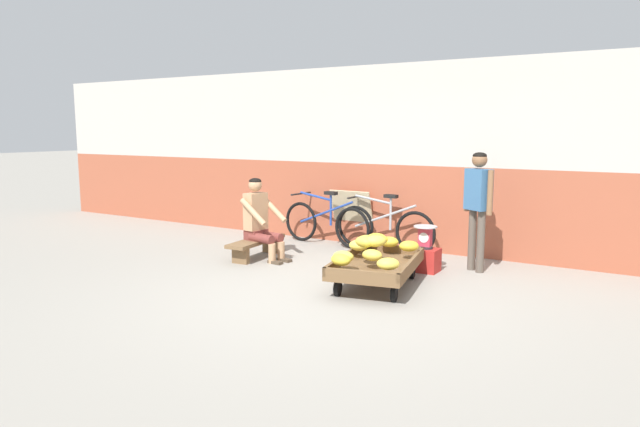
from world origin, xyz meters
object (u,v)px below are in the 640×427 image
at_px(plastic_crate, 425,260).
at_px(vendor_seated, 260,219).
at_px(banana_cart, 377,267).
at_px(sign_board, 353,217).
at_px(customer_adult, 478,198).
at_px(weighing_scale, 425,237).
at_px(bicycle_near_left, 326,223).
at_px(bicycle_far_left, 384,227).
at_px(low_bench, 256,244).

bearing_deg(plastic_crate, vendor_seated, -166.72).
height_order(banana_cart, sign_board, sign_board).
bearing_deg(banana_cart, customer_adult, 60.36).
relative_size(weighing_scale, customer_adult, 0.20).
height_order(bicycle_near_left, sign_board, sign_board).
bearing_deg(sign_board, bicycle_far_left, -18.50).
xyz_separation_m(low_bench, weighing_scale, (2.33, 0.52, 0.25)).
distance_m(banana_cart, sign_board, 2.56).
distance_m(plastic_crate, bicycle_far_left, 1.37).
xyz_separation_m(weighing_scale, customer_adult, (0.56, 0.36, 0.50)).
relative_size(vendor_seated, sign_board, 1.32).
relative_size(bicycle_near_left, customer_adult, 1.08).
bearing_deg(plastic_crate, bicycle_near_left, 157.86).
relative_size(banana_cart, plastic_crate, 4.39).
relative_size(low_bench, weighing_scale, 3.73).
distance_m(banana_cart, low_bench, 2.18).
bearing_deg(bicycle_far_left, plastic_crate, -42.25).
height_order(low_bench, sign_board, sign_board).
xyz_separation_m(sign_board, customer_adult, (2.21, -0.77, 0.52)).
bearing_deg(low_bench, bicycle_far_left, 46.99).
bearing_deg(plastic_crate, low_bench, -167.49).
bearing_deg(plastic_crate, bicycle_far_left, 137.75).
xyz_separation_m(plastic_crate, customer_adult, (0.56, 0.36, 0.80)).
bearing_deg(plastic_crate, customer_adult, 32.60).
distance_m(plastic_crate, sign_board, 2.02).
relative_size(plastic_crate, bicycle_far_left, 0.22).
bearing_deg(banana_cart, bicycle_far_left, 112.87).
distance_m(vendor_seated, sign_board, 1.76).
xyz_separation_m(bicycle_near_left, sign_board, (0.32, 0.32, 0.08)).
height_order(vendor_seated, weighing_scale, vendor_seated).
distance_m(low_bench, bicycle_far_left, 1.95).
xyz_separation_m(banana_cart, customer_adult, (0.76, 1.34, 0.71)).
bearing_deg(bicycle_far_left, weighing_scale, -42.29).
distance_m(sign_board, customer_adult, 2.40).
xyz_separation_m(low_bench, plastic_crate, (2.33, 0.52, -0.05)).
height_order(vendor_seated, plastic_crate, vendor_seated).
relative_size(bicycle_near_left, bicycle_far_left, 1.00).
relative_size(plastic_crate, sign_board, 0.42).
bearing_deg(bicycle_near_left, vendor_seated, -101.62).
xyz_separation_m(vendor_seated, bicycle_near_left, (0.27, 1.33, -0.21)).
bearing_deg(bicycle_near_left, sign_board, 45.65).
xyz_separation_m(plastic_crate, sign_board, (-1.65, 1.13, 0.28)).
distance_m(vendor_seated, plastic_crate, 2.34).
bearing_deg(bicycle_far_left, banana_cart, -67.13).
height_order(bicycle_near_left, customer_adult, customer_adult).
xyz_separation_m(bicycle_far_left, sign_board, (-0.65, 0.22, 0.08)).
distance_m(bicycle_near_left, sign_board, 0.46).
xyz_separation_m(low_bench, bicycle_near_left, (0.36, 1.32, 0.15)).
relative_size(weighing_scale, bicycle_near_left, 0.18).
height_order(banana_cart, low_bench, banana_cart).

